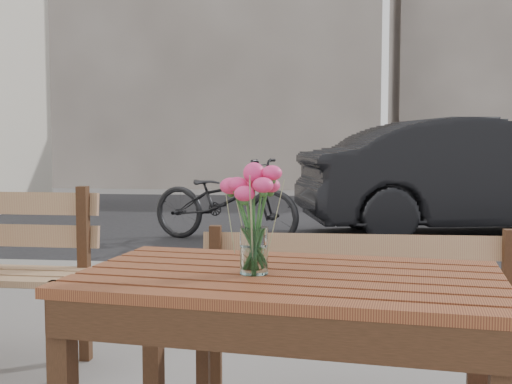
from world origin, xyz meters
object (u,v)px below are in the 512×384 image
bicycle (225,200)px  parked_car (477,177)px  main_table (288,315)px  main_vase (254,205)px

bicycle → parked_car: bearing=-56.6°
parked_car → bicycle: parked_car is taller
main_table → bicycle: (-1.03, 5.13, -0.15)m
parked_car → main_vase: bearing=150.0°
main_table → parked_car: size_ratio=0.31×
bicycle → main_vase: bearing=-152.3°
parked_car → main_table: bearing=150.8°
main_table → main_vase: (-0.09, -0.02, 0.31)m
parked_car → bicycle: bearing=93.9°
main_table → parked_car: bearing=80.5°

